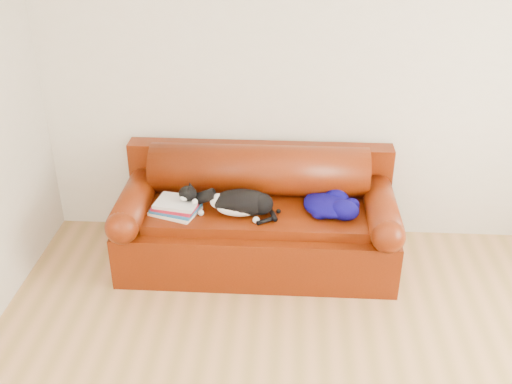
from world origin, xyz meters
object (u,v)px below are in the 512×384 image
sofa_base (257,235)px  blanket (330,205)px  cat (241,203)px  book_stack (176,207)px

sofa_base → blanket: blanket is taller
cat → blanket: size_ratio=1.36×
cat → blanket: 0.67m
cat → book_stack: bearing=-169.4°
book_stack → blanket: blanket is taller
cat → blanket: bearing=15.7°
sofa_base → cat: size_ratio=3.31×
book_stack → blanket: bearing=4.1°
sofa_base → book_stack: book_stack is taller
book_stack → cat: bearing=1.2°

